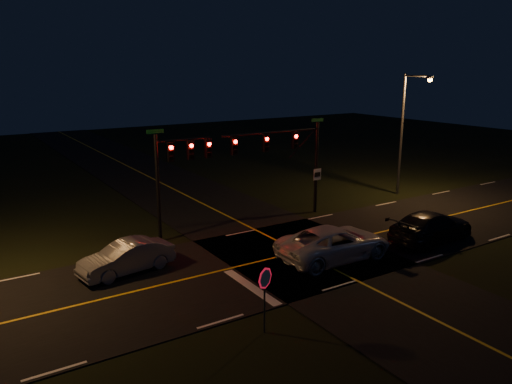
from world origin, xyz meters
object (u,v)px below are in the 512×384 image
suv_dark (431,227)px  sedan_silver (127,258)px  signal_mast_ne (287,151)px  streetlight_ne (406,124)px  stop_sign (265,286)px  signal_mast_nw (176,165)px  pickup_white (334,244)px

suv_dark → sedan_silver: suv_dark is taller
signal_mast_ne → sedan_silver: bearing=-164.3°
streetlight_ne → stop_sign: bearing=-150.2°
sedan_silver → stop_sign: bearing=7.7°
streetlight_ne → suv_dark: bearing=-129.6°
suv_dark → sedan_silver: size_ratio=1.26×
signal_mast_ne → signal_mast_nw: 7.52m
streetlight_ne → suv_dark: size_ratio=1.53×
pickup_white → suv_dark: (6.37, -0.78, -0.01)m
streetlight_ne → suv_dark: streetlight_ne is taller
signal_mast_ne → suv_dark: signal_mast_ne is taller
stop_sign → suv_dark: stop_sign is taller
signal_mast_ne → pickup_white: bearing=-107.3°
signal_mast_nw → sedan_silver: bearing=-141.3°
pickup_white → streetlight_ne: bearing=-59.1°
streetlight_ne → signal_mast_ne: size_ratio=1.20×
stop_sign → suv_dark: 13.72m
signal_mast_nw → pickup_white: (5.28, -7.21, -3.42)m
sedan_silver → suv_dark: bearing=63.9°
signal_mast_ne → pickup_white: (-2.24, -7.20, -3.51)m
streetlight_ne → signal_mast_ne: streetlight_ne is taller
pickup_white → suv_dark: 6.42m
signal_mast_ne → sedan_silver: signal_mast_ne is taller
stop_sign → signal_mast_ne: bearing=51.1°
stop_sign → suv_dark: size_ratio=0.43×
streetlight_ne → stop_sign: size_ratio=3.53×
streetlight_ne → signal_mast_nw: bearing=-179.5°
streetlight_ne → signal_mast_nw: size_ratio=1.44×
stop_sign → pickup_white: (6.90, 4.12, -1.00)m
suv_dark → pickup_white: bearing=77.6°
signal_mast_ne → streetlight_ne: bearing=0.8°
stop_sign → signal_mast_nw: bearing=81.9°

